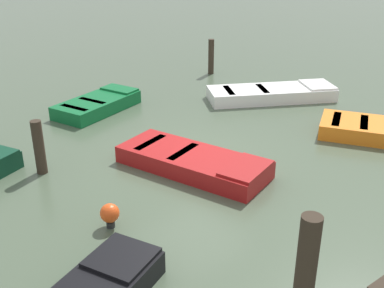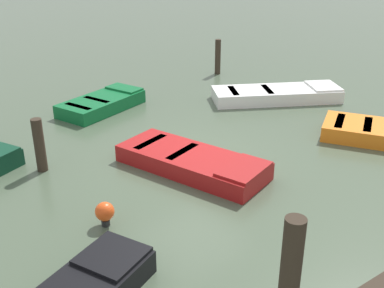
% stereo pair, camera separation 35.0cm
% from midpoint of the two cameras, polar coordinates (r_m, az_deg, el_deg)
% --- Properties ---
extents(ground_plane, '(80.00, 80.00, 0.00)m').
position_cam_midpoint_polar(ground_plane, '(11.43, -0.88, -1.61)').
color(ground_plane, '#475642').
extents(rowboat_red, '(2.21, 3.74, 0.46)m').
position_cam_midpoint_polar(rowboat_red, '(10.71, -0.73, -2.16)').
color(rowboat_red, maroon).
rests_on(rowboat_red, ground_plane).
extents(rowboat_white, '(4.19, 3.31, 0.46)m').
position_cam_midpoint_polar(rowboat_white, '(15.68, 9.14, 6.14)').
color(rowboat_white, silver).
rests_on(rowboat_white, ground_plane).
extents(rowboat_orange, '(2.54, 2.99, 0.46)m').
position_cam_midpoint_polar(rowboat_orange, '(13.34, 20.40, 1.69)').
color(rowboat_orange, orange).
rests_on(rowboat_orange, ground_plane).
extents(rowboat_green, '(2.97, 1.98, 0.46)m').
position_cam_midpoint_polar(rowboat_green, '(14.76, -12.10, 4.78)').
color(rowboat_green, '#0F602D').
rests_on(rowboat_green, ground_plane).
extents(mooring_piling_near_right, '(0.24, 0.24, 1.26)m').
position_cam_midpoint_polar(mooring_piling_near_right, '(11.02, -19.05, -0.39)').
color(mooring_piling_near_right, '#33281E').
rests_on(mooring_piling_near_right, ground_plane).
extents(mooring_piling_far_left, '(0.26, 0.26, 2.00)m').
position_cam_midpoint_polar(mooring_piling_far_left, '(6.12, 11.86, -16.58)').
color(mooring_piling_far_left, '#33281E').
rests_on(mooring_piling_far_left, ground_plane).
extents(mooring_piling_mid_left, '(0.22, 0.22, 1.35)m').
position_cam_midpoint_polar(mooring_piling_mid_left, '(18.47, 1.80, 10.61)').
color(mooring_piling_mid_left, '#33281E').
rests_on(mooring_piling_mid_left, ground_plane).
extents(marker_buoy, '(0.36, 0.36, 0.48)m').
position_cam_midpoint_polar(marker_buoy, '(8.81, -11.14, -8.37)').
color(marker_buoy, '#262626').
rests_on(marker_buoy, ground_plane).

